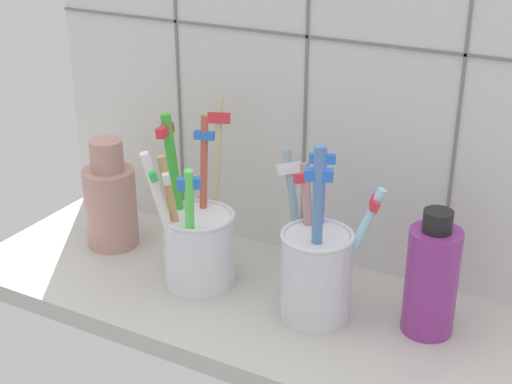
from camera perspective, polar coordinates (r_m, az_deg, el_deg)
The scene contains 6 objects.
counter_slab at distance 78.61cm, azimuth -0.04°, elevation -8.59°, with size 64.00×22.00×2.00cm, color #BCB7AD.
tile_wall_back at distance 79.70cm, azimuth 4.16°, elevation 8.80°, with size 64.00×2.20×45.00cm.
toothbrush_cup_left at distance 78.80cm, azimuth -4.42°, elevation -3.61°, with size 8.23×13.49×18.05cm.
toothbrush_cup_right at distance 73.09cm, azimuth 4.62°, elevation -5.69°, with size 12.31×9.21×18.63cm.
ceramic_vase at distance 87.53cm, azimuth -10.96°, elevation -0.65°, with size 5.95×5.95×12.79cm.
soap_bottle at distance 72.15cm, azimuth 13.15°, elevation -6.39°, with size 4.93×4.93×12.54cm.
Camera 1 is at (31.84, -58.00, 43.45)cm, focal length 52.85 mm.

